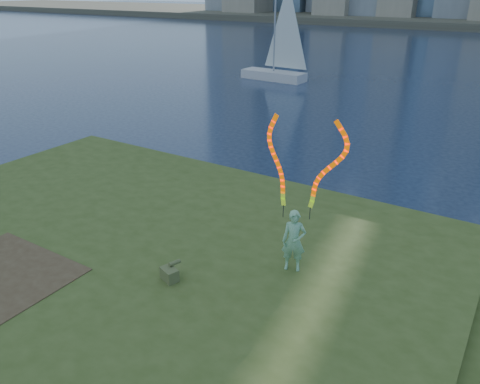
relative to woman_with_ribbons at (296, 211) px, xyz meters
The scene contains 5 objects.
ground 4.02m from the woman_with_ribbons, 165.79° to the right, with size 320.00×320.00×0.00m, color #17233B.
grassy_knoll 4.87m from the woman_with_ribbons, 136.03° to the right, with size 20.00×18.00×0.80m.
woman_with_ribbons is the anchor object (origin of this frame).
canvas_bag 3.07m from the woman_with_ribbons, 137.95° to the right, with size 0.47×0.53×0.38m.
sailboat 27.29m from the woman_with_ribbons, 119.01° to the left, with size 5.38×1.91×8.11m.
Camera 1 is at (7.06, -7.50, 6.75)m, focal length 35.00 mm.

